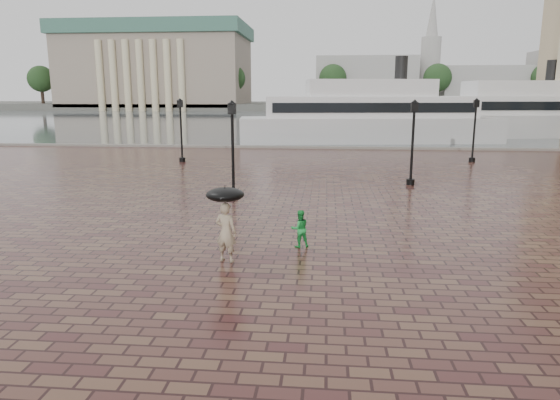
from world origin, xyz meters
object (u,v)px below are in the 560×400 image
at_px(ferry_far, 521,114).
at_px(adult_pedestrian, 226,232).
at_px(child_pedestrian, 300,229).
at_px(ferry_near, 369,117).
at_px(street_lamps, 328,136).

bearing_deg(ferry_far, adult_pedestrian, -126.15).
distance_m(child_pedestrian, ferry_near, 37.09).
distance_m(street_lamps, child_pedestrian, 15.49).
height_order(adult_pedestrian, ferry_far, ferry_far).
xyz_separation_m(street_lamps, adult_pedestrian, (-2.96, -16.98, -1.44)).
height_order(street_lamps, ferry_near, ferry_near).
height_order(street_lamps, ferry_far, ferry_far).
bearing_deg(ferry_near, child_pedestrian, -105.49).
xyz_separation_m(street_lamps, ferry_far, (22.13, 29.62, 0.26)).
bearing_deg(street_lamps, ferry_near, 78.94).
height_order(child_pedestrian, ferry_near, ferry_near).
xyz_separation_m(street_lamps, ferry_near, (4.17, 21.32, 0.24)).
bearing_deg(ferry_far, child_pedestrian, -124.96).
relative_size(child_pedestrian, ferry_far, 0.05).
relative_size(child_pedestrian, ferry_near, 0.05).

